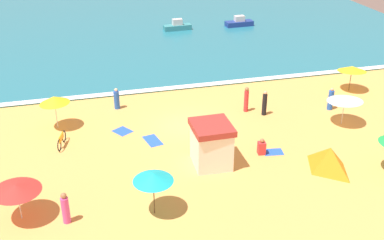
# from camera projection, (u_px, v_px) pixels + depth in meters

# --- Properties ---
(ground_plane) EXTENTS (60.00, 60.00, 0.00)m
(ground_plane) POSITION_uv_depth(u_px,v_px,m) (186.00, 126.00, 30.87)
(ground_plane) COLOR #E0A856
(ocean_water) EXTENTS (60.00, 44.00, 0.10)m
(ocean_water) POSITION_uv_depth(u_px,v_px,m) (128.00, 18.00, 55.06)
(ocean_water) COLOR teal
(ocean_water) RESTS_ON ground_plane
(wave_breaker_foam) EXTENTS (57.00, 0.70, 0.01)m
(wave_breaker_foam) POSITION_uv_depth(u_px,v_px,m) (166.00, 88.00, 36.27)
(wave_breaker_foam) COLOR white
(wave_breaker_foam) RESTS_ON ocean_water
(lifeguard_cabana) EXTENTS (2.12, 2.34, 2.50)m
(lifeguard_cabana) POSITION_uv_depth(u_px,v_px,m) (211.00, 144.00, 26.20)
(lifeguard_cabana) COLOR white
(lifeguard_cabana) RESTS_ON ground_plane
(beach_umbrella_0) EXTENTS (2.45, 2.45, 2.26)m
(beach_umbrella_0) POSITION_uv_depth(u_px,v_px,m) (153.00, 177.00, 21.89)
(beach_umbrella_0) COLOR #4C3823
(beach_umbrella_0) RESTS_ON ground_plane
(beach_umbrella_1) EXTENTS (2.88, 2.90, 2.11)m
(beach_umbrella_1) POSITION_uv_depth(u_px,v_px,m) (345.00, 98.00, 30.39)
(beach_umbrella_1) COLOR silver
(beach_umbrella_1) RESTS_ON ground_plane
(beach_umbrella_3) EXTENTS (2.57, 2.57, 1.93)m
(beach_umbrella_3) POSITION_uv_depth(u_px,v_px,m) (16.00, 188.00, 21.66)
(beach_umbrella_3) COLOR silver
(beach_umbrella_3) RESTS_ON ground_plane
(beach_umbrella_5) EXTENTS (2.62, 2.62, 2.25)m
(beach_umbrella_5) POSITION_uv_depth(u_px,v_px,m) (54.00, 100.00, 29.81)
(beach_umbrella_5) COLOR silver
(beach_umbrella_5) RESTS_ON ground_plane
(beach_umbrella_6) EXTENTS (2.60, 2.62, 2.05)m
(beach_umbrella_6) POSITION_uv_depth(u_px,v_px,m) (352.00, 69.00, 35.39)
(beach_umbrella_6) COLOR #4C3823
(beach_umbrella_6) RESTS_ON ground_plane
(beach_tent) EXTENTS (2.25, 2.69, 1.35)m
(beach_tent) POSITION_uv_depth(u_px,v_px,m) (329.00, 158.00, 25.99)
(beach_tent) COLOR orange
(beach_tent) RESTS_ON ground_plane
(parked_bicycle) EXTENTS (0.52, 1.78, 0.76)m
(parked_bicycle) POSITION_uv_depth(u_px,v_px,m) (62.00, 140.00, 28.45)
(parked_bicycle) COLOR black
(parked_bicycle) RESTS_ON ground_plane
(beachgoer_1) EXTENTS (0.42, 0.42, 1.75)m
(beachgoer_1) POSITION_uv_depth(u_px,v_px,m) (265.00, 104.00, 32.04)
(beachgoer_1) COLOR black
(beachgoer_1) RESTS_ON ground_plane
(beachgoer_3) EXTENTS (0.47, 0.47, 1.00)m
(beachgoer_3) POSITION_uv_depth(u_px,v_px,m) (262.00, 147.00, 27.57)
(beachgoer_3) COLOR red
(beachgoer_3) RESTS_ON ground_plane
(beachgoer_4) EXTENTS (0.49, 0.49, 1.52)m
(beachgoer_4) POSITION_uv_depth(u_px,v_px,m) (117.00, 99.00, 33.00)
(beachgoer_4) COLOR blue
(beachgoer_4) RESTS_ON ground_plane
(beachgoer_5) EXTENTS (0.43, 0.43, 1.63)m
(beachgoer_5) POSITION_uv_depth(u_px,v_px,m) (65.00, 209.00, 21.85)
(beachgoer_5) COLOR #D84CA5
(beachgoer_5) RESTS_ON ground_plane
(beachgoer_6) EXTENTS (0.43, 0.43, 1.80)m
(beachgoer_6) POSITION_uv_depth(u_px,v_px,m) (246.00, 100.00, 32.51)
(beachgoer_6) COLOR red
(beachgoer_6) RESTS_ON ground_plane
(beachgoer_7) EXTENTS (0.50, 0.50, 1.61)m
(beachgoer_7) POSITION_uv_depth(u_px,v_px,m) (331.00, 100.00, 32.85)
(beachgoer_7) COLOR blue
(beachgoer_7) RESTS_ON ground_plane
(beach_towel_0) EXTENTS (1.25, 0.95, 0.01)m
(beach_towel_0) POSITION_uv_depth(u_px,v_px,m) (273.00, 152.00, 27.92)
(beach_towel_0) COLOR blue
(beach_towel_0) RESTS_ON ground_plane
(beach_towel_1) EXTENTS (1.39, 1.44, 0.01)m
(beach_towel_1) POSITION_uv_depth(u_px,v_px,m) (123.00, 131.00, 30.25)
(beach_towel_1) COLOR blue
(beach_towel_1) RESTS_ON ground_plane
(beach_towel_2) EXTENTS (1.14, 1.67, 0.01)m
(beach_towel_2) POSITION_uv_depth(u_px,v_px,m) (153.00, 141.00, 29.16)
(beach_towel_2) COLOR blue
(beach_towel_2) RESTS_ON ground_plane
(small_boat_0) EXTENTS (3.07, 1.26, 1.12)m
(small_boat_0) POSITION_uv_depth(u_px,v_px,m) (239.00, 23.00, 51.83)
(small_boat_0) COLOR navy
(small_boat_0) RESTS_ON ocean_water
(small_boat_1) EXTENTS (2.98, 1.15, 1.17)m
(small_boat_1) POSITION_uv_depth(u_px,v_px,m) (177.00, 26.00, 50.43)
(small_boat_1) COLOR teal
(small_boat_1) RESTS_ON ocean_water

